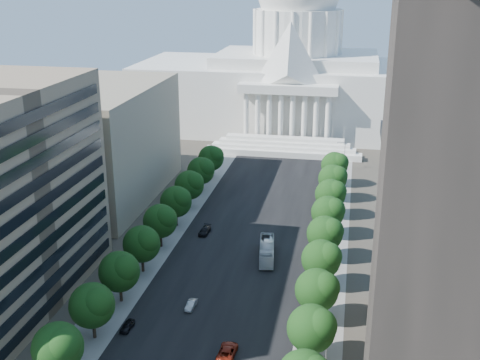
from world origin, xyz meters
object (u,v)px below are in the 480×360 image
Objects in this scene: car_silver at (191,305)px; city_bus at (267,251)px; car_dark_a at (127,326)px; car_red at (227,351)px; car_dark_b at (205,231)px.

car_silver is 24.96m from city_bus.
car_dark_a is 18.88m from car_red.
car_dark_a is 0.66× the size of car_red.
car_dark_b reaches higher than car_dark_a.
car_dark_a is at bearing -132.52° from car_silver.
car_red is (18.42, -4.14, 0.16)m from car_dark_a.
city_bus is at bearing -90.79° from car_red.
car_silver is 0.67× the size of car_red.
car_dark_a is 0.98× the size of car_silver.
car_red is 1.16× the size of car_dark_b.
car_silver is 0.31× the size of city_bus.
car_dark_a is at bearing -91.74° from car_dark_b.
car_dark_a is at bearing -11.73° from car_red.
city_bus reaches higher than car_dark_a.
car_silver is 0.78× the size of car_dark_b.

